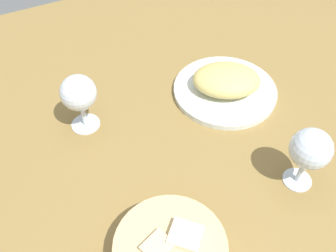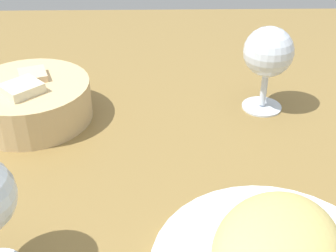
% 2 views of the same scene
% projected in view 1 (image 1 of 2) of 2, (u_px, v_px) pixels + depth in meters
% --- Properties ---
extents(ground_plane, '(1.40, 1.40, 0.02)m').
position_uv_depth(ground_plane, '(206.00, 141.00, 0.82)').
color(ground_plane, olive).
extents(plate, '(0.24, 0.24, 0.01)m').
position_uv_depth(plate, '(225.00, 90.00, 0.90)').
color(plate, white).
rests_on(plate, ground_plane).
extents(omelette, '(0.19, 0.18, 0.05)m').
position_uv_depth(omelette, '(226.00, 80.00, 0.87)').
color(omelette, '#D1BD6B').
rests_on(omelette, plate).
extents(lettuce_garnish, '(0.04, 0.04, 0.01)m').
position_uv_depth(lettuce_garnish, '(246.00, 76.00, 0.92)').
color(lettuce_garnish, '#388134').
rests_on(lettuce_garnish, plate).
extents(bread_basket, '(0.18, 0.18, 0.07)m').
position_uv_depth(bread_basket, '(171.00, 252.00, 0.61)').
color(bread_basket, '#D2B37E').
rests_on(bread_basket, ground_plane).
extents(wine_glass_near, '(0.08, 0.08, 0.13)m').
position_uv_depth(wine_glass_near, '(79.00, 95.00, 0.77)').
color(wine_glass_near, silver).
rests_on(wine_glass_near, ground_plane).
extents(wine_glass_far, '(0.08, 0.08, 0.14)m').
position_uv_depth(wine_glass_far, '(310.00, 150.00, 0.67)').
color(wine_glass_far, silver).
rests_on(wine_glass_far, ground_plane).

